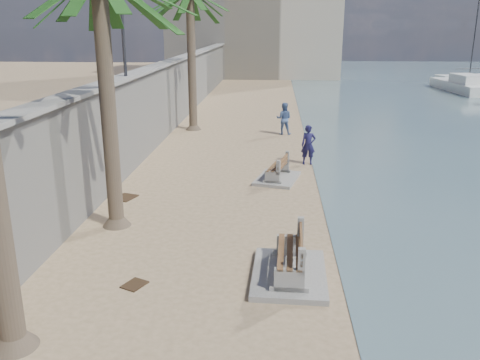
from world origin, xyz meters
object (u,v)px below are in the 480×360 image
object	(u,v)px
yacht_far	(461,87)
person_b	(284,117)
sailboat_west	(469,77)
bench_near	(290,259)
bench_far	(277,170)
person_a	(308,142)

from	to	relation	value
yacht_far	person_b	bearing A→B (deg)	135.34
yacht_far	sailboat_west	size ratio (longest dim) A/B	0.80
bench_near	yacht_far	world-z (taller)	yacht_far
bench_near	yacht_far	size ratio (longest dim) A/B	0.30
bench_far	person_a	distance (m)	2.68
bench_far	person_b	bearing A→B (deg)	87.68
bench_far	bench_near	bearing A→B (deg)	-87.95
person_a	sailboat_west	xyz separation A→B (m)	(18.18, 33.54, -0.58)
bench_near	yacht_far	bearing A→B (deg)	65.93
bench_near	person_a	distance (m)	9.82
bench_near	bench_far	distance (m)	7.46
yacht_far	bench_near	bearing A→B (deg)	150.41
person_a	person_b	size ratio (longest dim) A/B	1.01
person_a	bench_far	bearing A→B (deg)	-121.83
bench_near	sailboat_west	size ratio (longest dim) A/B	0.24
bench_far	yacht_far	size ratio (longest dim) A/B	0.28
yacht_far	sailboat_west	world-z (taller)	sailboat_west
bench_far	person_a	bearing A→B (deg)	61.77
bench_far	person_b	distance (m)	8.14
yacht_far	bench_far	bearing A→B (deg)	144.34
person_b	bench_far	bearing A→B (deg)	94.38
yacht_far	sailboat_west	distance (m)	9.74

